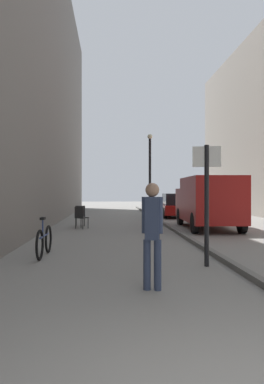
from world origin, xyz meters
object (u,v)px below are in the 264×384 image
object	(u,v)px
pedestrian_main_foreground	(152,228)
cafe_chair_by_doorway	(81,216)
street_sign_post	(207,194)
lamp_post	(150,171)
parked_car	(176,205)
delivery_van	(208,201)
cafe_chair_near_window	(80,214)
bicycle_leaning	(44,241)

from	to	relation	value
pedestrian_main_foreground	cafe_chair_by_doorway	bearing A→B (deg)	114.33
street_sign_post	pedestrian_main_foreground	bearing A→B (deg)	63.80
street_sign_post	lamp_post	xyz separation A→B (m)	(0.17, 12.19, 1.18)
parked_car	cafe_chair_by_doorway	size ratio (longest dim) A/B	4.57
delivery_van	parked_car	xyz separation A→B (m)	(-0.07, 6.93, -0.47)
lamp_post	cafe_chair_near_window	world-z (taller)	lamp_post
delivery_van	pedestrian_main_foreground	bearing A→B (deg)	-108.22
bicycle_leaning	cafe_chair_by_doorway	bearing A→B (deg)	87.83
delivery_van	bicycle_leaning	world-z (taller)	delivery_van
pedestrian_main_foreground	delivery_van	size ratio (longest dim) A/B	0.34
street_sign_post	cafe_chair_by_doorway	world-z (taller)	street_sign_post
lamp_post	pedestrian_main_foreground	bearing A→B (deg)	-96.33
parked_car	delivery_van	bearing A→B (deg)	-86.34
lamp_post	cafe_chair_by_doorway	bearing A→B (deg)	-128.16
delivery_van	bicycle_leaning	bearing A→B (deg)	-130.98
cafe_chair_near_window	street_sign_post	bearing A→B (deg)	-72.38
street_sign_post	bicycle_leaning	world-z (taller)	street_sign_post
pedestrian_main_foreground	bicycle_leaning	xyz separation A→B (m)	(-2.30, 3.14, -0.63)
parked_car	bicycle_leaning	xyz separation A→B (m)	(-5.73, -13.06, -0.33)
cafe_chair_by_doorway	street_sign_post	bearing A→B (deg)	-34.76
parked_car	street_sign_post	bearing A→B (deg)	-94.97
lamp_post	bicycle_leaning	size ratio (longest dim) A/B	2.69
delivery_van	lamp_post	distance (m)	5.30
delivery_van	cafe_chair_near_window	distance (m)	5.74
bicycle_leaning	cafe_chair_by_doorway	distance (m)	6.41
lamp_post	parked_car	bearing A→B (deg)	50.09
street_sign_post	cafe_chair_near_window	distance (m)	9.63
parked_car	lamp_post	size ratio (longest dim) A/B	0.90
parked_car	street_sign_post	distance (m)	14.62
parked_car	lamp_post	xyz separation A→B (m)	(-1.89, -2.25, 2.01)
bicycle_leaning	cafe_chair_by_doorway	world-z (taller)	bicycle_leaning
street_sign_post	cafe_chair_by_doorway	distance (m)	8.52
parked_car	bicycle_leaning	bearing A→B (deg)	-110.59
delivery_van	parked_car	size ratio (longest dim) A/B	1.21
parked_car	cafe_chair_near_window	bearing A→B (deg)	-131.68
street_sign_post	lamp_post	world-z (taller)	lamp_post
bicycle_leaning	lamp_post	bearing A→B (deg)	71.68
lamp_post	cafe_chair_by_doorway	distance (m)	6.01
cafe_chair_near_window	pedestrian_main_foreground	bearing A→B (deg)	-82.49
delivery_van	cafe_chair_by_doorway	size ratio (longest dim) A/B	5.54
delivery_van	cafe_chair_by_doorway	bearing A→B (deg)	179.53
parked_car	pedestrian_main_foreground	bearing A→B (deg)	-98.85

